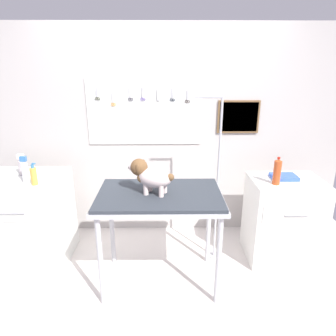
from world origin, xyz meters
The scene contains 12 objects.
ground centered at (0.00, 0.00, -0.02)m, with size 4.40×4.00×0.04m, color silver.
rear_wall_panel centered at (0.00, 1.28, 1.16)m, with size 4.00×0.09×2.30m.
grooming_table centered at (-0.02, 0.30, 0.79)m, with size 1.06×0.68×0.88m.
grooming_arm centered at (0.52, 0.66, 0.76)m, with size 0.30×0.11×1.63m.
dog centered at (-0.10, 0.31, 1.03)m, with size 0.39×0.26×0.29m.
counter_left centered at (-1.35, 0.70, 0.44)m, with size 0.80×0.58×0.88m.
cabinet_right centered at (1.20, 0.67, 0.42)m, with size 0.68×0.54×0.84m.
pump_bottle_white centered at (-1.13, 0.48, 0.97)m, with size 0.06×0.06×0.20m.
shampoo_bottle centered at (-1.22, 0.53, 0.99)m, with size 0.06×0.06×0.25m.
spray_bottle_short centered at (-1.34, 0.74, 0.97)m, with size 0.06×0.06×0.21m.
soda_bottle centered at (1.05, 0.57, 0.96)m, with size 0.07×0.07×0.26m.
supply_tray centered at (1.17, 0.71, 0.86)m, with size 0.24×0.18×0.04m.
Camera 1 is at (0.02, -2.03, 1.89)m, focal length 32.49 mm.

